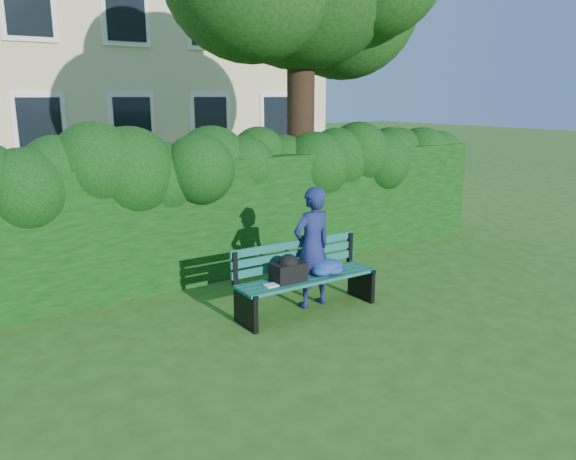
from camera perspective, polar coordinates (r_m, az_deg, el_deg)
ground at (r=7.39m, az=2.66°, el=-8.09°), size 80.00×80.00×0.00m
hedge at (r=8.91m, az=-5.83°, el=1.67°), size 10.00×1.00×1.80m
park_bench at (r=7.19m, az=1.90°, el=-4.44°), size 1.91×0.60×0.89m
man_reading at (r=7.29m, az=2.47°, el=-1.79°), size 0.60×0.41×1.59m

